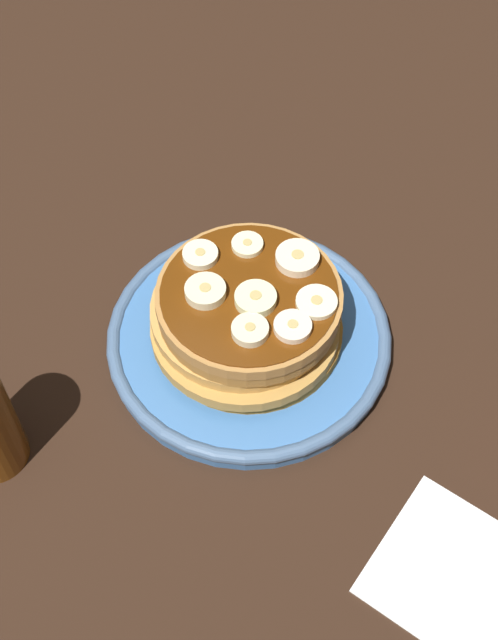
{
  "coord_description": "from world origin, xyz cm",
  "views": [
    {
      "loc": [
        32.89,
        23.25,
        59.14
      ],
      "look_at": [
        0.0,
        0.0,
        3.67
      ],
      "focal_mm": 46.53,
      "sensor_mm": 36.0,
      "label": 1
    }
  ],
  "objects": [
    {
      "name": "pancake_stack",
      "position": [
        0.13,
        -0.02,
        4.54
      ],
      "size": [
        16.29,
        16.55,
        5.78
      ],
      "color": "#9B6422",
      "rests_on": "plate"
    },
    {
      "name": "banana_slice_7",
      "position": [
        -3.78,
        -2.84,
        7.66
      ],
      "size": [
        2.63,
        2.63,
        0.71
      ],
      "color": "#F8EEB8",
      "rests_on": "pancake_stack"
    },
    {
      "name": "banana_slice_6",
      "position": [
        1.03,
        4.8,
        7.73
      ],
      "size": [
        2.95,
        2.95,
        0.84
      ],
      "color": "#FDE6C3",
      "rests_on": "pancake_stack"
    },
    {
      "name": "ground_plane",
      "position": [
        0.0,
        0.0,
        -1.5
      ],
      "size": [
        140.0,
        140.0,
        3.0
      ],
      "primitive_type": "cube",
      "color": "black"
    },
    {
      "name": "banana_slice_2",
      "position": [
        2.2,
        -2.64,
        7.84
      ],
      "size": [
        3.27,
        3.27,
        1.07
      ],
      "color": "beige",
      "rests_on": "pancake_stack"
    },
    {
      "name": "banana_slice_4",
      "position": [
        3.21,
        2.37,
        7.79
      ],
      "size": [
        2.88,
        2.88,
        0.98
      ],
      "color": "beige",
      "rests_on": "pancake_stack"
    },
    {
      "name": "napkin",
      "position": [
        7.8,
        23.65,
        0.15
      ],
      "size": [
        11.1,
        11.1,
        0.3
      ],
      "primitive_type": "cube",
      "rotation": [
        0.0,
        0.0,
        -0.01
      ],
      "color": "white",
      "rests_on": "ground_plane"
    },
    {
      "name": "plate",
      "position": [
        0.0,
        0.0,
        1.11
      ],
      "size": [
        24.19,
        24.19,
        2.06
      ],
      "color": "#3F72B2",
      "rests_on": "ground_plane"
    },
    {
      "name": "banana_slice_1",
      "position": [
        -4.82,
        1.39,
        7.83
      ],
      "size": [
        3.58,
        3.58,
        1.05
      ],
      "color": "#FCE7BE",
      "rests_on": "pancake_stack"
    },
    {
      "name": "banana_slice_3",
      "position": [
        -0.63,
        -5.29,
        7.73
      ],
      "size": [
        2.92,
        2.92,
        0.84
      ],
      "color": "#F4E9BD",
      "rests_on": "pancake_stack"
    },
    {
      "name": "banana_slice_5",
      "position": [
        -2.04,
        5.0,
        7.66
      ],
      "size": [
        3.28,
        3.28,
        0.7
      ],
      "color": "#FCF3C3",
      "rests_on": "pancake_stack"
    },
    {
      "name": "banana_slice_0",
      "position": [
        0.53,
        1.0,
        7.82
      ],
      "size": [
        3.31,
        3.31,
        1.04
      ],
      "color": "#EFF2B3",
      "rests_on": "pancake_stack"
    }
  ]
}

